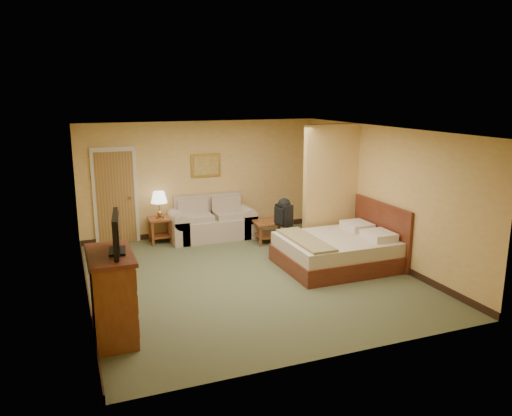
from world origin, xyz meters
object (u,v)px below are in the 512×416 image
loveseat (212,224)px  coffee_table (270,227)px  dresser (112,295)px  bed (340,250)px

loveseat → coffee_table: (1.12, -0.72, 0.02)m
dresser → bed: size_ratio=0.56×
loveseat → dresser: 4.79m
coffee_table → dresser: bearing=-137.8°
loveseat → coffee_table: size_ratio=2.40×
bed → dresser: bearing=-162.3°
loveseat → dresser: (-2.55, -4.04, 0.29)m
coffee_table → bed: 2.05m
dresser → bed: bearing=17.7°
coffee_table → dresser: 4.96m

